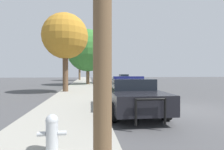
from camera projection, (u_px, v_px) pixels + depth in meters
ground_plane at (183, 110)px, 7.94m from camera, size 110.00×110.00×0.00m
sidewalk_left at (68, 112)px, 7.23m from camera, size 3.00×110.00×0.13m
police_car at (130, 93)px, 7.68m from camera, size 2.19×5.26×1.52m
fire_hydrant at (52, 131)px, 3.47m from camera, size 0.56×0.25×0.73m
traffic_light at (97, 60)px, 29.10m from camera, size 3.34×0.35×5.11m
car_background_midblock at (100, 79)px, 26.60m from camera, size 2.03×4.00×1.41m
car_background_oncoming at (124, 77)px, 34.32m from camera, size 1.99×4.40×1.36m
tree_sidewalk_near at (65, 37)px, 14.42m from camera, size 3.75×3.75×6.46m
tree_sidewalk_mid at (88, 51)px, 23.50m from camera, size 5.65×5.65×7.37m
tree_sidewalk_far at (80, 55)px, 36.86m from camera, size 4.68×4.68×7.55m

